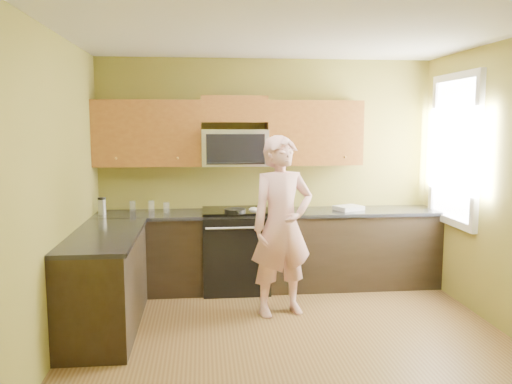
{
  "coord_description": "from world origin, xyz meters",
  "views": [
    {
      "loc": [
        -0.78,
        -4.3,
        1.93
      ],
      "look_at": [
        -0.2,
        1.3,
        1.2
      ],
      "focal_mm": 36.83,
      "sensor_mm": 36.0,
      "label": 1
    }
  ],
  "objects": [
    {
      "name": "ceiling",
      "position": [
        0.0,
        0.0,
        2.7
      ],
      "size": [
        4.0,
        4.0,
        0.0
      ],
      "primitive_type": "plane",
      "rotation": [
        3.14,
        0.0,
        0.0
      ],
      "color": "white",
      "rests_on": "ground"
    },
    {
      "name": "dish_towel",
      "position": [
        0.94,
        1.69,
        0.95
      ],
      "size": [
        0.37,
        0.34,
        0.05
      ],
      "primitive_type": "cube",
      "rotation": [
        0.0,
        0.0,
        0.42
      ],
      "color": "white",
      "rests_on": "countertop_back"
    },
    {
      "name": "glass_c",
      "position": [
        -1.19,
        1.71,
        0.98
      ],
      "size": [
        0.08,
        0.08,
        0.12
      ],
      "primitive_type": "cylinder",
      "rotation": [
        0.0,
        0.0,
        -0.08
      ],
      "color": "silver",
      "rests_on": "countertop_back"
    },
    {
      "name": "cabinet_left_run",
      "position": [
        -1.7,
        0.6,
        0.44
      ],
      "size": [
        0.6,
        1.6,
        0.88
      ],
      "primitive_type": "cube",
      "color": "black",
      "rests_on": "floor"
    },
    {
      "name": "toast_slice",
      "position": [
        0.11,
        1.55,
        0.93
      ],
      "size": [
        0.14,
        0.14,
        0.01
      ],
      "primitive_type": "cube",
      "rotation": [
        0.0,
        0.0,
        0.3
      ],
      "color": "#B27F47",
      "rests_on": "countertop_back"
    },
    {
      "name": "wall_front",
      "position": [
        0.0,
        -2.0,
        1.35
      ],
      "size": [
        4.0,
        0.0,
        4.0
      ],
      "primitive_type": "plane",
      "rotation": [
        -1.57,
        0.0,
        0.0
      ],
      "color": "olive",
      "rests_on": "ground"
    },
    {
      "name": "napkin_b",
      "position": [
        0.19,
        1.54,
        0.95
      ],
      "size": [
        0.13,
        0.14,
        0.07
      ],
      "primitive_type": "ellipsoid",
      "rotation": [
        0.0,
        0.0,
        0.11
      ],
      "color": "silver",
      "rests_on": "countertop_back"
    },
    {
      "name": "floor",
      "position": [
        0.0,
        0.0,
        0.0
      ],
      "size": [
        4.0,
        4.0,
        0.0
      ],
      "primitive_type": "plane",
      "color": "brown",
      "rests_on": "ground"
    },
    {
      "name": "upper_cab_left",
      "position": [
        -1.39,
        1.83,
        1.45
      ],
      "size": [
        1.22,
        0.33,
        0.75
      ],
      "primitive_type": null,
      "color": "brown",
      "rests_on": "wall_back"
    },
    {
      "name": "upper_cab_right",
      "position": [
        0.54,
        1.83,
        1.45
      ],
      "size": [
        1.12,
        0.33,
        0.75
      ],
      "primitive_type": null,
      "color": "brown",
      "rests_on": "wall_back"
    },
    {
      "name": "stove",
      "position": [
        -0.4,
        1.68,
        0.47
      ],
      "size": [
        0.76,
        0.65,
        0.95
      ],
      "primitive_type": null,
      "color": "black",
      "rests_on": "floor"
    },
    {
      "name": "glass_a",
      "position": [
        -1.59,
        1.86,
        0.98
      ],
      "size": [
        0.09,
        0.09,
        0.12
      ],
      "primitive_type": "cylinder",
      "rotation": [
        0.0,
        0.0,
        -0.26
      ],
      "color": "silver",
      "rests_on": "countertop_back"
    },
    {
      "name": "travel_mug",
      "position": [
        -1.9,
        1.66,
        0.92
      ],
      "size": [
        0.09,
        0.09,
        0.19
      ],
      "primitive_type": null,
      "rotation": [
        0.0,
        0.0,
        0.03
      ],
      "color": "silver",
      "rests_on": "countertop_back"
    },
    {
      "name": "countertop_left",
      "position": [
        -1.69,
        0.6,
        0.9
      ],
      "size": [
        0.62,
        1.6,
        0.04
      ],
      "primitive_type": "cube",
      "color": "black",
      "rests_on": "cabinet_left_run"
    },
    {
      "name": "woman",
      "position": [
        0.02,
        0.84,
        0.91
      ],
      "size": [
        0.76,
        0.6,
        1.82
      ],
      "primitive_type": "imported",
      "rotation": [
        0.0,
        0.0,
        0.27
      ],
      "color": "#ED7B76",
      "rests_on": "floor"
    },
    {
      "name": "countertop_back",
      "position": [
        0.0,
        1.69,
        0.9
      ],
      "size": [
        4.0,
        0.62,
        0.04
      ],
      "primitive_type": "cube",
      "color": "black",
      "rests_on": "cabinet_back_run"
    },
    {
      "name": "cabinet_back_run",
      "position": [
        0.0,
        1.7,
        0.44
      ],
      "size": [
        4.0,
        0.6,
        0.88
      ],
      "primitive_type": "cube",
      "color": "black",
      "rests_on": "floor"
    },
    {
      "name": "upper_cab_over_mw",
      "position": [
        -0.4,
        1.83,
        2.1
      ],
      "size": [
        0.76,
        0.33,
        0.3
      ],
      "primitive_type": "cube",
      "color": "brown",
      "rests_on": "wall_back"
    },
    {
      "name": "wall_back",
      "position": [
        0.0,
        2.0,
        1.35
      ],
      "size": [
        4.0,
        0.0,
        4.0
      ],
      "primitive_type": "plane",
      "rotation": [
        1.57,
        0.0,
        0.0
      ],
      "color": "olive",
      "rests_on": "ground"
    },
    {
      "name": "window",
      "position": [
        1.98,
        1.2,
        1.65
      ],
      "size": [
        0.06,
        1.06,
        1.66
      ],
      "primitive_type": null,
      "color": "white",
      "rests_on": "wall_right"
    },
    {
      "name": "frying_pan",
      "position": [
        -0.42,
        1.42,
        0.95
      ],
      "size": [
        0.28,
        0.44,
        0.05
      ],
      "primitive_type": null,
      "rotation": [
        0.0,
        0.0,
        0.12
      ],
      "color": "black",
      "rests_on": "stove"
    },
    {
      "name": "microwave",
      "position": [
        -0.4,
        1.8,
        1.45
      ],
      "size": [
        0.76,
        0.4,
        0.42
      ],
      "primitive_type": null,
      "color": "silver",
      "rests_on": "wall_back"
    },
    {
      "name": "wall_left",
      "position": [
        -2.0,
        0.0,
        1.35
      ],
      "size": [
        0.0,
        4.0,
        4.0
      ],
      "primitive_type": "plane",
      "rotation": [
        1.57,
        0.0,
        1.57
      ],
      "color": "olive",
      "rests_on": "ground"
    },
    {
      "name": "butter_tub",
      "position": [
        0.09,
        1.66,
        0.92
      ],
      "size": [
        0.17,
        0.17,
        0.09
      ],
      "primitive_type": null,
      "rotation": [
        0.0,
        0.0,
        0.36
      ],
      "color": "#FAFB42",
      "rests_on": "countertop_back"
    },
    {
      "name": "napkin_a",
      "position": [
        -0.19,
        1.64,
        0.95
      ],
      "size": [
        0.12,
        0.13,
        0.06
      ],
      "primitive_type": "ellipsoid",
      "rotation": [
        0.0,
        0.0,
        -0.1
      ],
      "color": "silver",
      "rests_on": "countertop_back"
    },
    {
      "name": "glass_b",
      "position": [
        -1.37,
        1.87,
        0.98
      ],
      "size": [
        0.08,
        0.08,
        0.12
      ],
      "primitive_type": "cylinder",
      "rotation": [
        0.0,
        0.0,
        0.13
      ],
      "color": "silver",
      "rests_on": "countertop_back"
    }
  ]
}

